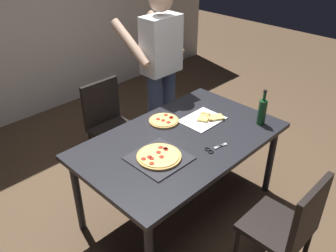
% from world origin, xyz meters
% --- Properties ---
extents(ground_plane, '(12.00, 12.00, 0.00)m').
position_xyz_m(ground_plane, '(0.00, 0.00, 0.00)').
color(ground_plane, brown).
extents(back_wall, '(6.40, 0.10, 2.80)m').
position_xyz_m(back_wall, '(0.00, 2.60, 1.40)').
color(back_wall, silver).
rests_on(back_wall, ground_plane).
extents(dining_table, '(1.67, 1.01, 0.75)m').
position_xyz_m(dining_table, '(0.00, 0.00, 0.68)').
color(dining_table, '#232328').
rests_on(dining_table, ground_plane).
extents(chair_near_camera, '(0.42, 0.42, 0.90)m').
position_xyz_m(chair_near_camera, '(-0.00, -0.99, 0.51)').
color(chair_near_camera, black).
rests_on(chair_near_camera, ground_plane).
extents(chair_far_side, '(0.42, 0.42, 0.90)m').
position_xyz_m(chair_far_side, '(0.00, 0.99, 0.51)').
color(chair_far_side, black).
rests_on(chair_far_side, ground_plane).
extents(person_serving_pizza, '(0.55, 0.54, 1.75)m').
position_xyz_m(person_serving_pizza, '(0.52, 0.77, 1.00)').
color(person_serving_pizza, '#38476B').
rests_on(person_serving_pizza, ground_plane).
extents(pepperoni_pizza_on_tray, '(0.39, 0.39, 0.04)m').
position_xyz_m(pepperoni_pizza_on_tray, '(-0.32, -0.07, 0.77)').
color(pepperoni_pizza_on_tray, '#2D2D33').
rests_on(pepperoni_pizza_on_tray, dining_table).
extents(pizza_slices_on_towel, '(0.36, 0.29, 0.03)m').
position_xyz_m(pizza_slices_on_towel, '(0.36, 0.05, 0.76)').
color(pizza_slices_on_towel, white).
rests_on(pizza_slices_on_towel, dining_table).
extents(wine_bottle, '(0.07, 0.07, 0.32)m').
position_xyz_m(wine_bottle, '(0.65, -0.33, 0.87)').
color(wine_bottle, '#194723').
rests_on(wine_bottle, dining_table).
extents(kitchen_scissors, '(0.20, 0.10, 0.01)m').
position_xyz_m(kitchen_scissors, '(0.06, -0.28, 0.76)').
color(kitchen_scissors, silver).
rests_on(kitchen_scissors, dining_table).
extents(second_pizza_plain, '(0.26, 0.26, 0.03)m').
position_xyz_m(second_pizza_plain, '(0.08, 0.28, 0.76)').
color(second_pizza_plain, tan).
rests_on(second_pizza_plain, dining_table).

